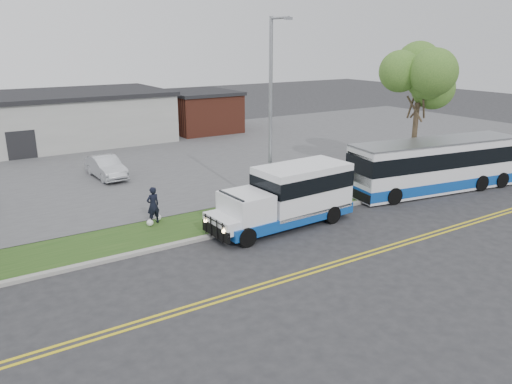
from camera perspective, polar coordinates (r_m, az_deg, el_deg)
ground at (r=22.35m, az=-0.79°, el=-5.45°), size 140.00×140.00×0.00m
lane_line_north at (r=19.47m, az=5.27°, el=-9.06°), size 70.00×0.12×0.01m
lane_line_south at (r=19.25m, az=5.82°, el=-9.39°), size 70.00×0.12×0.01m
curb at (r=23.20m, az=-2.23°, el=-4.40°), size 80.00×0.30×0.15m
verge at (r=24.68m, az=-4.35°, el=-3.16°), size 80.00×3.30×0.10m
parking_lot at (r=37.22m, az=-14.75°, el=3.25°), size 80.00×25.00×0.10m
commercial_building at (r=45.28m, az=-26.29°, el=7.19°), size 25.40×10.40×4.35m
brick_wing at (r=48.97m, az=-6.48°, el=9.17°), size 6.30×7.30×3.90m
tree_east at (r=32.35m, az=18.19°, el=12.04°), size 5.20×5.20×8.33m
streetlight_near at (r=24.80m, az=1.76°, el=9.34°), size 0.35×1.53×9.50m
shuttle_bus at (r=23.77m, az=3.94°, el=-0.25°), size 7.47×2.78×2.82m
transit_bus at (r=30.92m, az=19.79°, el=2.87°), size 11.10×4.09×3.01m
pedestrian at (r=24.20m, az=-11.68°, el=-1.50°), size 0.72×0.53×1.81m
parked_car_a at (r=33.14m, az=-16.76°, el=2.75°), size 1.71×4.29×1.39m
grocery_bag_left at (r=24.12m, az=-12.03°, el=-3.46°), size 0.32×0.32×0.32m
grocery_bag_right at (r=24.76m, az=-11.15°, el=-2.86°), size 0.32×0.32×0.32m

